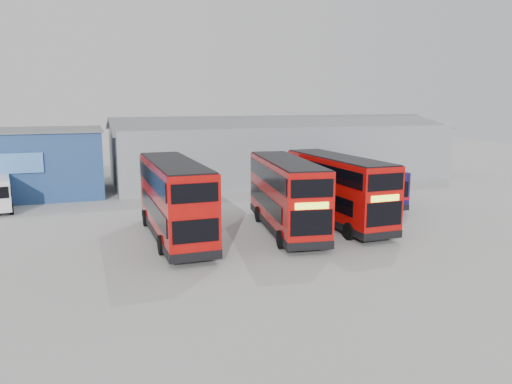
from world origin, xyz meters
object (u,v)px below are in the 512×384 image
object	(u,v)px
office_block	(20,163)
double_decker_right	(338,191)
double_decker_centre	(286,196)
double_decker_left	(175,201)
single_decker_blue	(363,182)
maintenance_shed	(278,151)

from	to	relation	value
office_block	double_decker_right	bearing A→B (deg)	-40.28
double_decker_centre	double_decker_right	world-z (taller)	double_decker_centre
double_decker_left	single_decker_blue	xyz separation A→B (m)	(14.82, 5.99, -0.73)
double_decker_left	single_decker_blue	world-z (taller)	double_decker_left
office_block	double_decker_right	distance (m)	24.65
office_block	maintenance_shed	distance (m)	22.09
office_block	double_decker_left	size ratio (longest dim) A/B	1.24
maintenance_shed	single_decker_blue	xyz separation A→B (m)	(1.93, -12.18, -1.25)
maintenance_shed	double_decker_centre	size ratio (longest dim) A/B	3.11
office_block	double_decker_left	world-z (taller)	office_block
double_decker_left	double_decker_centre	world-z (taller)	double_decker_left
double_decker_right	office_block	bearing A→B (deg)	138.42
maintenance_shed	double_decker_left	bearing A→B (deg)	-125.34
double_decker_left	maintenance_shed	bearing A→B (deg)	-125.97
double_decker_left	double_decker_right	distance (m)	9.69
office_block	maintenance_shed	world-z (taller)	maintenance_shed
double_decker_right	maintenance_shed	bearing A→B (deg)	78.57
double_decker_left	office_block	bearing A→B (deg)	-61.22
office_block	double_decker_centre	distance (m)	22.47
double_decker_left	single_decker_blue	distance (m)	16.00
maintenance_shed	office_block	bearing A→B (deg)	-174.79
single_decker_blue	double_decker_centre	bearing A→B (deg)	44.42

